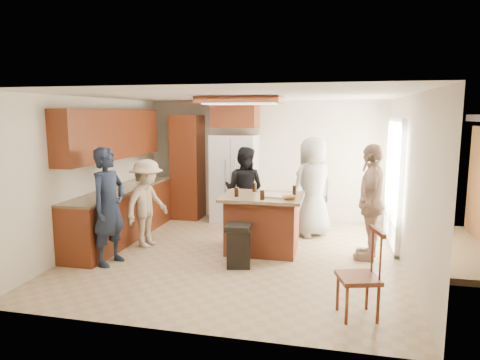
% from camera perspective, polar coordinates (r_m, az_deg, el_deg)
% --- Properties ---
extents(person_front_left, '(0.58, 0.72, 1.75)m').
position_cam_1_polar(person_front_left, '(6.61, -17.08, -3.39)').
color(person_front_left, '#192233').
rests_on(person_front_left, ground).
extents(person_behind_left, '(0.84, 0.58, 1.62)m').
position_cam_1_polar(person_behind_left, '(8.07, 0.54, -1.29)').
color(person_behind_left, black).
rests_on(person_behind_left, ground).
extents(person_behind_right, '(1.05, 1.01, 1.82)m').
position_cam_1_polar(person_behind_right, '(7.88, 9.67, -0.92)').
color(person_behind_right, gray).
rests_on(person_behind_right, ground).
extents(person_side_right, '(0.72, 1.13, 1.79)m').
position_cam_1_polar(person_side_right, '(6.84, 17.08, -2.81)').
color(person_side_right, tan).
rests_on(person_side_right, ground).
extents(person_counter, '(0.68, 1.04, 1.48)m').
position_cam_1_polar(person_counter, '(7.34, -12.30, -3.06)').
color(person_counter, tan).
rests_on(person_counter, ground).
extents(left_cabinetry, '(0.64, 3.00, 2.30)m').
position_cam_1_polar(left_cabinetry, '(7.85, -15.86, -0.84)').
color(left_cabinetry, maroon).
rests_on(left_cabinetry, ground).
extents(back_wall_units, '(1.80, 0.60, 2.45)m').
position_cam_1_polar(back_wall_units, '(9.07, -5.42, 3.43)').
color(back_wall_units, maroon).
rests_on(back_wall_units, ground).
extents(refrigerator, '(0.90, 0.76, 1.80)m').
position_cam_1_polar(refrigerator, '(8.84, -0.71, 0.20)').
color(refrigerator, white).
rests_on(refrigerator, ground).
extents(kitchen_island, '(1.28, 1.03, 0.93)m').
position_cam_1_polar(kitchen_island, '(6.99, 3.03, -5.72)').
color(kitchen_island, '#AD4C2C').
rests_on(kitchen_island, ground).
extents(island_items, '(1.00, 0.73, 0.15)m').
position_cam_1_polar(island_items, '(6.75, 4.75, -1.97)').
color(island_items, silver).
rests_on(island_items, kitchen_island).
extents(trash_bin, '(0.41, 0.41, 0.63)m').
position_cam_1_polar(trash_bin, '(6.35, -0.21, -8.68)').
color(trash_bin, black).
rests_on(trash_bin, ground).
extents(spindle_chair, '(0.52, 0.52, 0.99)m').
position_cam_1_polar(spindle_chair, '(4.97, 15.71, -12.42)').
color(spindle_chair, maroon).
rests_on(spindle_chair, ground).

